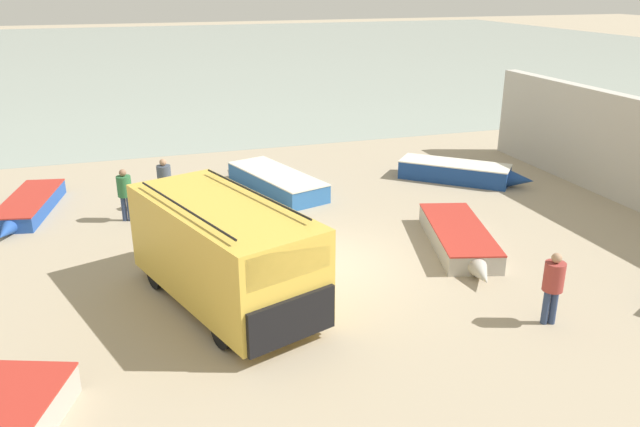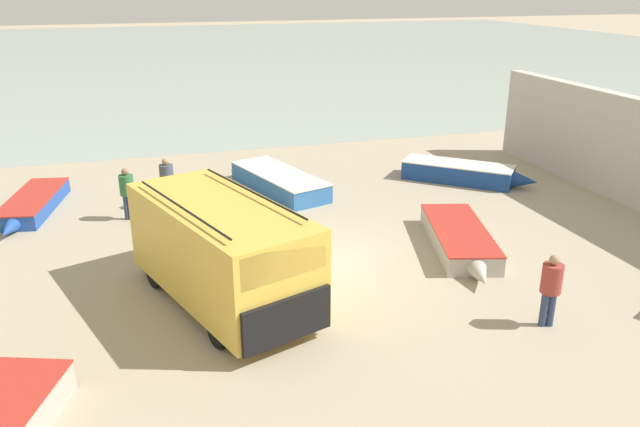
% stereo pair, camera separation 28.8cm
% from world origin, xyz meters
% --- Properties ---
extents(ground_plane, '(200.00, 200.00, 0.00)m').
position_xyz_m(ground_plane, '(0.00, 0.00, 0.00)').
color(ground_plane, tan).
extents(sea_water, '(120.00, 80.00, 0.01)m').
position_xyz_m(sea_water, '(0.00, 52.00, 0.00)').
color(sea_water, '#99A89E').
rests_on(sea_water, ground_plane).
extents(parked_van, '(3.82, 5.76, 2.51)m').
position_xyz_m(parked_van, '(-2.73, -1.33, 1.30)').
color(parked_van, gold).
rests_on(parked_van, ground_plane).
extents(fishing_rowboat_1, '(2.77, 5.38, 0.65)m').
position_xyz_m(fishing_rowboat_1, '(0.29, 6.35, 0.32)').
color(fishing_rowboat_1, '#2D66AD').
rests_on(fishing_rowboat_1, ground_plane).
extents(fishing_rowboat_2, '(2.45, 4.86, 0.55)m').
position_xyz_m(fishing_rowboat_2, '(3.92, -0.21, 0.28)').
color(fishing_rowboat_2, '#ADA89E').
rests_on(fishing_rowboat_2, ground_plane).
extents(fishing_rowboat_3, '(1.96, 4.70, 0.49)m').
position_xyz_m(fishing_rowboat_3, '(-7.68, 6.36, 0.25)').
color(fishing_rowboat_3, '#234CA3').
rests_on(fishing_rowboat_3, ground_plane).
extents(fishing_rowboat_4, '(4.21, 3.88, 0.68)m').
position_xyz_m(fishing_rowboat_4, '(7.01, 5.20, 0.34)').
color(fishing_rowboat_4, navy).
rests_on(fishing_rowboat_4, ground_plane).
extents(fisherman_0, '(0.43, 0.43, 1.64)m').
position_xyz_m(fisherman_0, '(-4.73, 4.76, 0.98)').
color(fisherman_0, navy).
rests_on(fisherman_0, ground_plane).
extents(fisherman_1, '(0.44, 0.44, 1.67)m').
position_xyz_m(fisherman_1, '(-3.49, 5.44, 1.00)').
color(fisherman_1, navy).
rests_on(fisherman_1, ground_plane).
extents(fisherman_2, '(0.43, 0.43, 1.65)m').
position_xyz_m(fisherman_2, '(3.69, -4.39, 0.99)').
color(fisherman_2, navy).
rests_on(fisherman_2, ground_plane).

